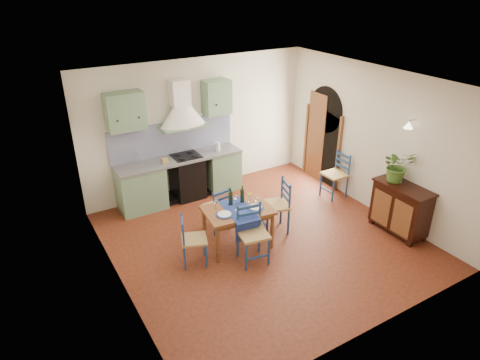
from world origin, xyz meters
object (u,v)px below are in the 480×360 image
at_px(sideboard, 400,207).
at_px(potted_plant, 397,166).
at_px(dining_table, 238,213).
at_px(chair_near, 252,233).

relative_size(sideboard, potted_plant, 1.78).
relative_size(dining_table, sideboard, 1.14).
bearing_deg(chair_near, potted_plant, -8.49).
bearing_deg(potted_plant, sideboard, -94.60).
height_order(chair_near, sideboard, chair_near).
distance_m(chair_near, potted_plant, 2.87).
bearing_deg(dining_table, chair_near, -91.53).
bearing_deg(sideboard, chair_near, 166.81).
bearing_deg(sideboard, dining_table, 157.68).
relative_size(dining_table, chair_near, 1.23).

